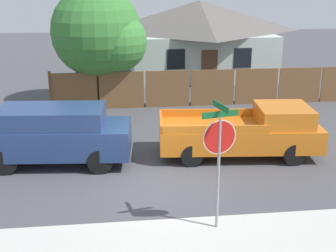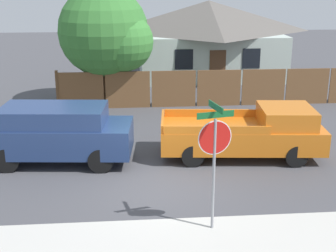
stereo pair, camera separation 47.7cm
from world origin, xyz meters
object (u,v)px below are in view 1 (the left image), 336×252
Objects in this scene: oak_tree at (101,34)px; stop_sign at (219,146)px; orange_pickup at (246,132)px; house at (199,36)px; red_suv at (56,133)px.

stop_sign is at bearing -76.48° from oak_tree.
oak_tree reaches higher than stop_sign.
orange_pickup is (4.88, -7.30, -2.48)m from oak_tree.
oak_tree is 12.30m from stop_sign.
house is 1.84× the size of red_suv.
orange_pickup is at bearing -93.81° from house.
stop_sign reaches higher than orange_pickup.
red_suv is (-1.43, -7.28, -2.30)m from oak_tree.
house reaches higher than orange_pickup.
house reaches higher than stop_sign.
orange_pickup is 5.19m from stop_sign.
oak_tree is 7.76m from red_suv.
orange_pickup is 1.76× the size of stop_sign.
house is at bearing 67.90° from red_suv.
house is at bearing 49.13° from oak_tree.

